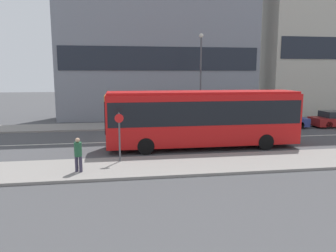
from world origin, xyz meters
TOP-DOWN VIEW (x-y plane):
  - ground_plane at (0.00, 0.00)m, footprint 120.00×120.00m
  - sidewalk_near at (0.00, -6.25)m, footprint 44.00×3.50m
  - sidewalk_far at (0.00, 6.25)m, footprint 44.00×3.50m
  - lane_centerline at (0.00, 0.00)m, footprint 41.80×0.16m
  - apartment_block_left_tower at (3.31, 11.82)m, footprint 19.67×4.71m
  - city_bus at (4.13, -2.47)m, footprint 11.60×2.60m
  - parked_car_0 at (12.43, 3.56)m, footprint 4.42×1.76m
  - pedestrian_near_stop at (-2.77, -6.84)m, footprint 0.34×0.34m
  - bus_stop_sign at (-0.90, -5.35)m, footprint 0.44×0.12m
  - street_lamp at (6.09, 5.55)m, footprint 0.36×0.36m

SIDE VIEW (x-z plane):
  - ground_plane at x=0.00m, z-range 0.00..0.00m
  - lane_centerline at x=0.00m, z-range 0.00..0.01m
  - sidewalk_near at x=0.00m, z-range 0.00..0.13m
  - sidewalk_far at x=0.00m, z-range 0.00..0.13m
  - parked_car_0 at x=12.43m, z-range -0.03..1.27m
  - pedestrian_near_stop at x=-2.77m, z-range 0.23..1.80m
  - bus_stop_sign at x=-0.90m, z-range 0.35..2.82m
  - city_bus at x=4.13m, z-range 0.26..3.72m
  - street_lamp at x=6.09m, z-range 0.91..8.56m
  - apartment_block_left_tower at x=3.31m, z-range -0.01..21.34m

